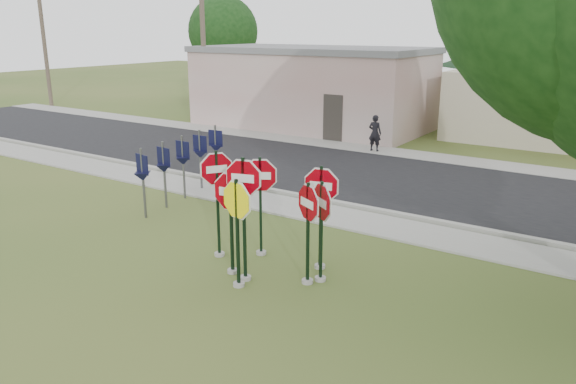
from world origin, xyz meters
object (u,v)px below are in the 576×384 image
Objects in this scene: utility_pole_near at (203,31)px; pedestrian at (375,133)px; stop_sign_left at (231,208)px; stop_sign_yellow at (237,219)px; stop_sign_center at (244,202)px.

utility_pole_near reaches higher than pedestrian.
pedestrian is at bearing 101.97° from stop_sign_left.
stop_sign_yellow is 20.52m from utility_pole_near.
utility_pole_near is 6.12× the size of pedestrian.
utility_pole_near is (-13.91, 14.67, 3.50)m from stop_sign_yellow.
pedestrian is (10.62, -1.20, -4.13)m from utility_pole_near.
stop_sign_left is at bearing 139.58° from stop_sign_yellow.
stop_sign_yellow is 13.88m from pedestrian.
utility_pole_near reaches higher than stop_sign_yellow.
utility_pole_near is (-13.83, 14.35, 3.22)m from stop_sign_center.
utility_pole_near is at bearing 133.96° from stop_sign_center.
utility_pole_near reaches higher than stop_sign_left.
pedestrian is at bearing -6.44° from utility_pole_near.
stop_sign_center is 1.79× the size of pedestrian.
stop_sign_center is 0.53m from stop_sign_left.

